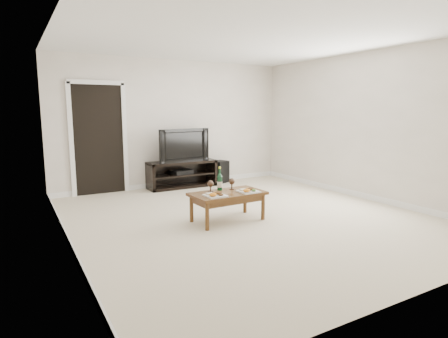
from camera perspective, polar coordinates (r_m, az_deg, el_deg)
floor at (r=5.67m, az=3.51°, el=-7.28°), size 5.50×5.50×0.00m
back_wall at (r=7.91m, az=-7.56°, el=6.83°), size 5.00×0.04×2.60m
ceiling at (r=5.54m, az=3.79°, el=19.70°), size 5.00×5.50×0.04m
doorway at (r=7.44m, az=-18.54°, el=4.19°), size 0.90×0.02×2.05m
media_console at (r=7.78m, az=-6.39°, el=-0.78°), size 1.43×0.45×0.55m
television at (r=7.70m, az=-6.47°, el=3.68°), size 1.17×0.35×0.67m
av_receiver at (r=7.75m, az=-6.50°, el=-0.44°), size 0.44×0.35×0.08m
subwoofer at (r=8.27m, az=-0.71°, el=-0.39°), size 0.41×0.41×0.48m
coffee_table at (r=5.42m, az=0.55°, el=-5.75°), size 1.08×0.62×0.42m
plate_left at (r=5.12m, az=-1.34°, el=-3.80°), size 0.27×0.27×0.07m
plate_right at (r=5.39m, az=3.73°, el=-3.17°), size 0.27×0.27×0.07m
wine_bottle at (r=5.48m, az=-0.65°, el=-1.45°), size 0.07×0.07×0.35m
goblet_left at (r=5.38m, az=-2.07°, el=-2.62°), size 0.09×0.09×0.17m
goblet_right at (r=5.56m, az=1.20°, el=-2.25°), size 0.09×0.09×0.17m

